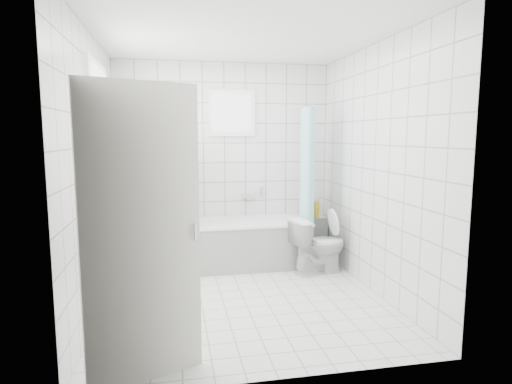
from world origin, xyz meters
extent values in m
plane|color=white|center=(0.00, 0.00, 0.00)|extent=(3.00, 3.00, 0.00)
plane|color=white|center=(0.00, 0.00, 2.60)|extent=(3.00, 3.00, 0.00)
cube|color=white|center=(0.00, 1.50, 1.30)|extent=(2.80, 0.02, 2.60)
cube|color=white|center=(0.00, -1.50, 1.30)|extent=(2.80, 0.02, 2.60)
cube|color=white|center=(-1.40, 0.00, 1.30)|extent=(0.02, 3.00, 2.60)
cube|color=white|center=(1.40, 0.00, 1.30)|extent=(0.02, 3.00, 2.60)
cube|color=white|center=(-1.35, 0.30, 1.60)|extent=(0.01, 0.90, 1.40)
cube|color=white|center=(0.10, 1.46, 1.95)|extent=(0.50, 0.01, 0.50)
cube|color=white|center=(-1.31, 0.30, 0.86)|extent=(0.18, 1.02, 0.08)
cube|color=silver|center=(-0.88, -1.33, 1.00)|extent=(0.75, 0.34, 2.00)
cube|color=white|center=(0.21, 1.12, 0.28)|extent=(1.58, 0.75, 0.55)
cube|color=white|center=(0.21, 1.12, 0.57)|extent=(1.60, 0.77, 0.03)
cube|color=white|center=(-0.66, 1.07, 0.75)|extent=(0.15, 0.85, 1.50)
cube|color=white|center=(1.18, 1.38, 0.28)|extent=(0.40, 0.24, 0.55)
imported|color=white|center=(1.03, 0.65, 0.34)|extent=(0.73, 0.50, 0.68)
cylinder|color=silver|center=(0.95, 1.10, 2.00)|extent=(0.02, 0.80, 0.02)
cube|color=silver|center=(0.31, 1.46, 0.85)|extent=(0.18, 0.06, 0.06)
imported|color=#BF5F8F|center=(-1.30, 0.59, 0.99)|extent=(0.11, 0.11, 0.18)
imported|color=white|center=(-1.30, 0.31, 0.99)|extent=(0.17, 0.17, 0.18)
imported|color=#F45F7E|center=(-1.30, -0.08, 1.05)|extent=(0.12, 0.12, 0.30)
cylinder|color=yellow|center=(1.22, 1.28, 0.67)|extent=(0.06, 0.06, 0.23)
cylinder|color=red|center=(1.10, 1.38, 0.65)|extent=(0.06, 0.06, 0.20)
cylinder|color=#178C1F|center=(1.15, 1.30, 0.65)|extent=(0.06, 0.06, 0.21)
camera|label=1|loc=(-0.68, -4.15, 1.65)|focal=30.00mm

